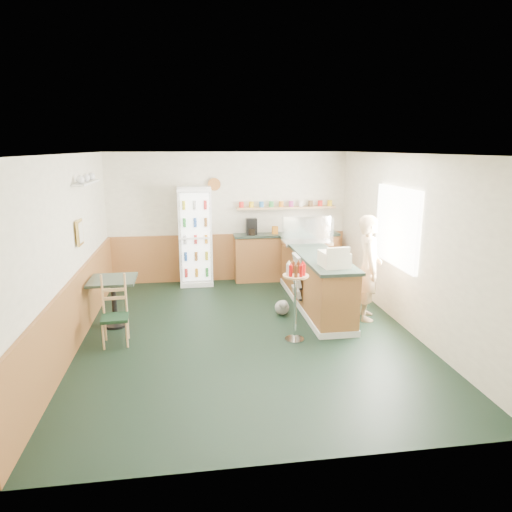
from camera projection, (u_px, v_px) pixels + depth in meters
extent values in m
plane|color=black|center=(247.00, 333.00, 7.02)|extent=(6.00, 6.00, 0.00)
cube|color=#EDE6CA|center=(229.00, 217.00, 9.61)|extent=(5.00, 0.02, 2.70)
cube|color=#EDE6CA|center=(68.00, 253.00, 6.36)|extent=(0.02, 6.00, 2.70)
cube|color=#EDE6CA|center=(407.00, 243.00, 7.06)|extent=(0.02, 6.00, 2.70)
cube|color=white|center=(246.00, 153.00, 6.39)|extent=(5.00, 6.00, 0.02)
cube|color=#A16234|center=(230.00, 257.00, 9.77)|extent=(4.98, 0.05, 1.00)
cube|color=#A16234|center=(77.00, 311.00, 6.56)|extent=(0.05, 5.98, 1.00)
cube|color=white|center=(397.00, 227.00, 7.30)|extent=(0.06, 1.45, 1.25)
cube|color=gold|center=(80.00, 233.00, 6.80)|extent=(0.03, 0.32, 0.38)
cube|color=silver|center=(86.00, 183.00, 7.13)|extent=(0.18, 1.20, 0.03)
cylinder|color=#A35F28|center=(214.00, 184.00, 9.33)|extent=(0.26, 0.04, 0.26)
cube|color=#A16234|center=(314.00, 280.00, 8.14)|extent=(0.60, 2.95, 0.95)
cube|color=silver|center=(314.00, 303.00, 8.24)|extent=(0.64, 2.97, 0.10)
cube|color=#2B3B31|center=(315.00, 253.00, 8.02)|extent=(0.68, 3.01, 0.05)
cube|color=#A16234|center=(286.00, 258.00, 9.78)|extent=(2.20, 0.38, 0.95)
cube|color=#2B3B31|center=(286.00, 235.00, 9.66)|extent=(2.24, 0.42, 0.05)
cube|color=tan|center=(286.00, 208.00, 9.60)|extent=(2.10, 0.22, 0.04)
cube|color=black|center=(251.00, 226.00, 9.51)|extent=(0.22, 0.18, 0.34)
cylinder|color=#B2664C|center=(241.00, 205.00, 9.45)|extent=(0.10, 0.10, 0.12)
cylinder|color=#B2664C|center=(251.00, 204.00, 9.48)|extent=(0.10, 0.10, 0.12)
cylinder|color=#B2664C|center=(261.00, 204.00, 9.51)|extent=(0.10, 0.10, 0.12)
cylinder|color=#B2664C|center=(271.00, 204.00, 9.54)|extent=(0.10, 0.10, 0.12)
cylinder|color=#B2664C|center=(281.00, 204.00, 9.57)|extent=(0.10, 0.10, 0.12)
cylinder|color=#B2664C|center=(291.00, 204.00, 9.60)|extent=(0.10, 0.10, 0.12)
cylinder|color=#B2664C|center=(301.00, 204.00, 9.63)|extent=(0.10, 0.10, 0.12)
cylinder|color=#B2664C|center=(311.00, 203.00, 9.66)|extent=(0.10, 0.10, 0.12)
cylinder|color=#B2664C|center=(320.00, 203.00, 9.69)|extent=(0.10, 0.10, 0.12)
cylinder|color=#B2664C|center=(330.00, 203.00, 9.72)|extent=(0.10, 0.10, 0.12)
cube|color=white|center=(195.00, 236.00, 9.36)|extent=(0.67, 0.47, 2.03)
cube|color=white|center=(196.00, 238.00, 9.14)|extent=(0.56, 0.02, 1.79)
cube|color=silver|center=(196.00, 238.00, 9.07)|extent=(0.60, 0.02, 1.85)
cube|color=silver|center=(307.00, 243.00, 8.58)|extent=(0.90, 0.47, 0.06)
cube|color=silver|center=(307.00, 229.00, 8.52)|extent=(0.88, 0.45, 0.45)
cube|color=#ECE4C3|center=(334.00, 259.00, 6.97)|extent=(0.42, 0.44, 0.23)
imported|color=tan|center=(369.00, 268.00, 7.44)|extent=(0.56, 0.67, 1.74)
cylinder|color=silver|center=(294.00, 339.00, 6.77)|extent=(0.29, 0.29, 0.02)
cylinder|color=silver|center=(295.00, 308.00, 6.66)|extent=(0.04, 0.04, 0.98)
cylinder|color=tan|center=(296.00, 276.00, 6.55)|extent=(0.38, 0.38, 0.03)
cylinder|color=red|center=(304.00, 270.00, 6.50)|extent=(0.05, 0.05, 0.17)
cylinder|color=red|center=(303.00, 268.00, 6.57)|extent=(0.05, 0.05, 0.17)
cylinder|color=red|center=(299.00, 267.00, 6.63)|extent=(0.05, 0.05, 0.17)
cylinder|color=red|center=(293.00, 267.00, 6.63)|extent=(0.05, 0.05, 0.17)
cylinder|color=red|center=(289.00, 268.00, 6.59)|extent=(0.05, 0.05, 0.17)
cylinder|color=red|center=(288.00, 270.00, 6.51)|extent=(0.05, 0.05, 0.17)
cylinder|color=red|center=(291.00, 271.00, 6.44)|extent=(0.05, 0.05, 0.17)
cylinder|color=red|center=(296.00, 271.00, 6.41)|extent=(0.05, 0.05, 0.17)
cylinder|color=red|center=(301.00, 271.00, 6.43)|extent=(0.05, 0.05, 0.17)
cube|color=black|center=(297.00, 296.00, 8.00)|extent=(0.05, 0.48, 0.03)
cube|color=beige|center=(296.00, 292.00, 7.98)|extent=(0.10, 0.44, 0.16)
cube|color=black|center=(298.00, 285.00, 7.95)|extent=(0.05, 0.48, 0.03)
cube|color=beige|center=(297.00, 281.00, 7.93)|extent=(0.10, 0.44, 0.16)
cube|color=black|center=(298.00, 274.00, 7.91)|extent=(0.05, 0.48, 0.03)
cube|color=beige|center=(297.00, 270.00, 7.89)|extent=(0.10, 0.44, 0.16)
cube|color=black|center=(298.00, 263.00, 7.86)|extent=(0.05, 0.48, 0.03)
cube|color=beige|center=(297.00, 259.00, 7.84)|extent=(0.10, 0.44, 0.16)
cylinder|color=black|center=(116.00, 324.00, 7.32)|extent=(0.41, 0.41, 0.04)
cylinder|color=black|center=(114.00, 303.00, 7.24)|extent=(0.08, 0.08, 0.71)
cube|color=#2B3B31|center=(113.00, 280.00, 7.15)|extent=(0.72, 0.72, 0.04)
cube|color=black|center=(115.00, 318.00, 6.55)|extent=(0.40, 0.40, 0.04)
cylinder|color=tan|center=(102.00, 336.00, 6.42)|extent=(0.03, 0.03, 0.39)
cylinder|color=tan|center=(126.00, 335.00, 6.46)|extent=(0.03, 0.03, 0.39)
cylinder|color=tan|center=(106.00, 328.00, 6.73)|extent=(0.03, 0.03, 0.39)
cylinder|color=tan|center=(129.00, 326.00, 6.77)|extent=(0.03, 0.03, 0.39)
cube|color=tan|center=(115.00, 294.00, 6.64)|extent=(0.34, 0.06, 0.61)
sphere|color=gray|center=(282.00, 308.00, 7.78)|extent=(0.25, 0.25, 0.25)
sphere|color=gray|center=(284.00, 304.00, 7.63)|extent=(0.15, 0.15, 0.15)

